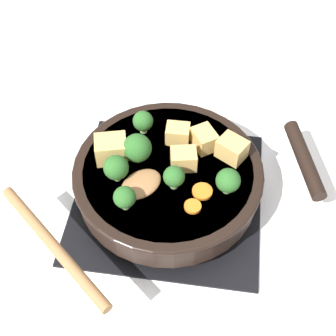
% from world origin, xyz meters
% --- Properties ---
extents(ground_plane, '(2.40, 2.40, 0.00)m').
position_xyz_m(ground_plane, '(0.00, 0.00, 0.00)').
color(ground_plane, white).
extents(front_burner_grate, '(0.31, 0.31, 0.03)m').
position_xyz_m(front_burner_grate, '(0.00, 0.00, 0.01)').
color(front_burner_grate, black).
rests_on(front_burner_grate, ground_plane).
extents(skillet_pan, '(0.40, 0.30, 0.05)m').
position_xyz_m(skillet_pan, '(-0.00, -0.00, 0.05)').
color(skillet_pan, black).
rests_on(skillet_pan, front_burner_grate).
extents(wooden_spoon, '(0.24, 0.25, 0.02)m').
position_xyz_m(wooden_spoon, '(0.09, 0.11, 0.08)').
color(wooden_spoon, olive).
rests_on(wooden_spoon, skillet_pan).
extents(tofu_cube_center_large, '(0.06, 0.05, 0.04)m').
position_xyz_m(tofu_cube_center_large, '(0.09, -0.01, 0.10)').
color(tofu_cube_center_large, tan).
rests_on(tofu_cube_center_large, skillet_pan).
extents(tofu_cube_near_handle, '(0.05, 0.05, 0.03)m').
position_xyz_m(tofu_cube_near_handle, '(-0.05, -0.05, 0.09)').
color(tofu_cube_near_handle, tan).
rests_on(tofu_cube_near_handle, skillet_pan).
extents(tofu_cube_east_chunk, '(0.04, 0.03, 0.03)m').
position_xyz_m(tofu_cube_east_chunk, '(-0.01, -0.06, 0.09)').
color(tofu_cube_east_chunk, tan).
rests_on(tofu_cube_east_chunk, skillet_pan).
extents(tofu_cube_west_chunk, '(0.05, 0.04, 0.03)m').
position_xyz_m(tofu_cube_west_chunk, '(-0.02, -0.01, 0.09)').
color(tofu_cube_west_chunk, tan).
rests_on(tofu_cube_west_chunk, skillet_pan).
extents(tofu_cube_back_piece, '(0.05, 0.05, 0.03)m').
position_xyz_m(tofu_cube_back_piece, '(-0.10, -0.04, 0.09)').
color(tofu_cube_back_piece, tan).
rests_on(tofu_cube_back_piece, skillet_pan).
extents(broccoli_floret_near_spoon, '(0.03, 0.03, 0.04)m').
position_xyz_m(broccoli_floret_near_spoon, '(-0.01, 0.03, 0.10)').
color(broccoli_floret_near_spoon, '#709956').
rests_on(broccoli_floret_near_spoon, skillet_pan).
extents(broccoli_floret_center_top, '(0.03, 0.03, 0.04)m').
position_xyz_m(broccoli_floret_center_top, '(0.05, 0.08, 0.10)').
color(broccoli_floret_center_top, '#709956').
rests_on(broccoli_floret_center_top, skillet_pan).
extents(broccoli_floret_east_rim, '(0.04, 0.04, 0.04)m').
position_xyz_m(broccoli_floret_east_rim, '(-0.09, 0.03, 0.10)').
color(broccoli_floret_east_rim, '#709956').
rests_on(broccoli_floret_east_rim, skillet_pan).
extents(broccoli_floret_west_rim, '(0.04, 0.04, 0.05)m').
position_xyz_m(broccoli_floret_west_rim, '(0.07, 0.03, 0.10)').
color(broccoli_floret_west_rim, '#709956').
rests_on(broccoli_floret_west_rim, skillet_pan).
extents(broccoli_floret_north_edge, '(0.03, 0.03, 0.04)m').
position_xyz_m(broccoli_floret_north_edge, '(0.05, -0.07, 0.10)').
color(broccoli_floret_north_edge, '#709956').
rests_on(broccoli_floret_north_edge, skillet_pan).
extents(broccoli_floret_south_cluster, '(0.05, 0.05, 0.05)m').
position_xyz_m(broccoli_floret_south_cluster, '(0.05, -0.01, 0.11)').
color(broccoli_floret_south_cluster, '#709956').
rests_on(broccoli_floret_south_cluster, skillet_pan).
extents(carrot_slice_orange_thin, '(0.03, 0.03, 0.01)m').
position_xyz_m(carrot_slice_orange_thin, '(-0.05, 0.07, 0.08)').
color(carrot_slice_orange_thin, orange).
rests_on(carrot_slice_orange_thin, skillet_pan).
extents(carrot_slice_near_center, '(0.03, 0.03, 0.01)m').
position_xyz_m(carrot_slice_near_center, '(-0.06, 0.04, 0.08)').
color(carrot_slice_near_center, orange).
rests_on(carrot_slice_near_center, skillet_pan).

